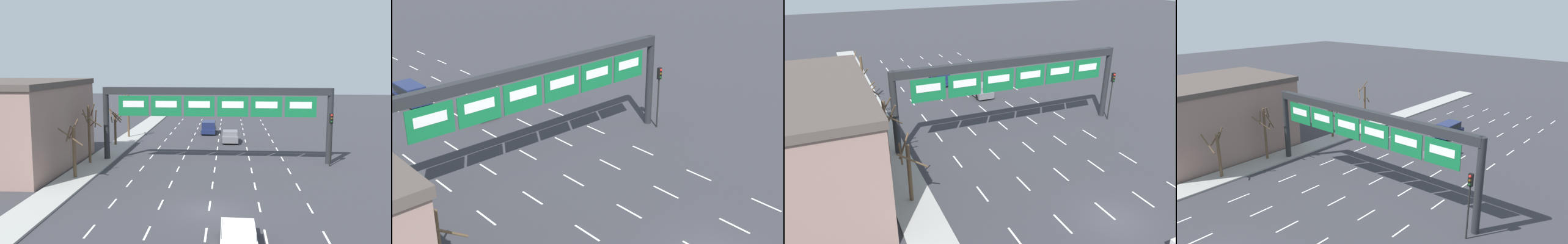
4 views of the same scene
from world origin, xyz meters
TOP-DOWN VIEW (x-y plane):
  - lane_dashes at (0.00, 13.50)m, footprint 13.32×67.00m
  - sign_gantry at (0.00, 14.21)m, footprint 21.96×0.70m
  - building_near at (-18.39, 10.47)m, footprint 10.80×14.94m
  - car_grey at (1.43, 24.88)m, footprint 1.92×3.94m
  - suv_navy at (-1.45, 31.56)m, footprint 1.93×4.41m
  - traffic_light_near_gantry at (10.58, 13.16)m, footprint 0.30×0.35m
  - tree_bare_closest at (-11.61, 27.28)m, footprint 1.74×1.97m
  - tree_bare_second at (-11.40, 7.01)m, footprint 1.99×1.68m
  - tree_bare_third at (-11.76, 12.38)m, footprint 1.91×2.19m
  - tree_bare_furthest at (-11.79, 21.70)m, footprint 1.71×1.88m

SIDE VIEW (x-z plane):
  - lane_dashes at x=0.00m, z-range 0.00..0.01m
  - car_grey at x=1.43m, z-range 0.05..1.50m
  - suv_navy at x=-1.45m, z-range 0.10..1.77m
  - tree_bare_furthest at x=-11.79m, z-range 0.23..4.74m
  - tree_bare_second at x=-11.40m, z-range 0.17..4.99m
  - tree_bare_closest at x=-11.61m, z-range 0.19..6.07m
  - tree_bare_third at x=-11.76m, z-range 0.42..6.06m
  - traffic_light_near_gantry at x=10.58m, z-range 1.04..5.97m
  - building_near at x=-18.39m, z-range 0.01..7.95m
  - sign_gantry at x=0.00m, z-range 2.11..9.31m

